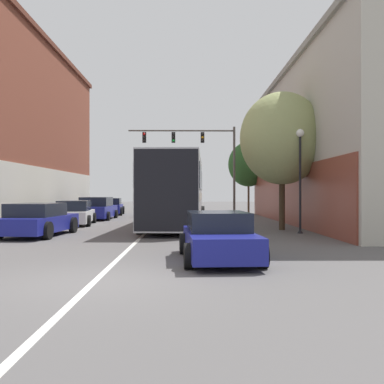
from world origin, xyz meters
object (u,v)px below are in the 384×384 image
(parked_car_left_mid, at_px, (110,207))
(parked_car_left_distant, at_px, (97,209))
(parked_car_left_far, at_px, (38,220))
(street_lamp, at_px, (300,168))
(hatchback_foreground, at_px, (219,237))
(parked_car_left_near, at_px, (75,213))
(street_tree_far, at_px, (249,164))
(traffic_signal_gantry, at_px, (199,150))
(bus, at_px, (176,189))
(street_tree_near, at_px, (282,139))

(parked_car_left_mid, height_order, parked_car_left_distant, parked_car_left_distant)
(parked_car_left_mid, bearing_deg, parked_car_left_distant, 177.49)
(parked_car_left_far, xyz_separation_m, street_lamp, (10.96, 1.04, 2.16))
(hatchback_foreground, distance_m, street_lamp, 8.96)
(street_lamp, bearing_deg, parked_car_left_far, -174.56)
(parked_car_left_near, relative_size, street_tree_far, 0.78)
(parked_car_left_far, height_order, street_tree_far, street_tree_far)
(hatchback_foreground, relative_size, parked_car_left_far, 0.87)
(parked_car_left_near, distance_m, street_lamp, 12.41)
(street_tree_far, bearing_deg, traffic_signal_gantry, -145.26)
(parked_car_left_distant, distance_m, street_tree_far, 13.71)
(parked_car_left_mid, relative_size, parked_car_left_distant, 0.91)
(hatchback_foreground, relative_size, parked_car_left_mid, 0.98)
(parked_car_left_distant, bearing_deg, street_tree_far, -55.60)
(bus, bearing_deg, hatchback_foreground, -170.15)
(street_lamp, distance_m, street_tree_near, 2.40)
(parked_car_left_near, height_order, street_tree_far, street_tree_far)
(street_lamp, bearing_deg, parked_car_left_distant, 136.46)
(hatchback_foreground, height_order, parked_car_left_mid, parked_car_left_mid)
(hatchback_foreground, bearing_deg, traffic_signal_gantry, -3.49)
(parked_car_left_distant, distance_m, traffic_signal_gantry, 9.32)
(street_tree_near, bearing_deg, parked_car_left_far, -164.83)
(parked_car_left_mid, relative_size, street_tree_near, 0.66)
(bus, height_order, parked_car_left_mid, bus)
(parked_car_left_near, relative_size, parked_car_left_mid, 1.08)
(parked_car_left_near, bearing_deg, bus, -118.13)
(bus, xyz_separation_m, hatchback_foreground, (1.41, -10.64, -1.36))
(hatchback_foreground, distance_m, parked_car_left_far, 9.57)
(bus, bearing_deg, parked_car_left_near, 70.12)
(hatchback_foreground, xyz_separation_m, parked_car_left_distant, (-6.80, 18.00, 0.09))
(hatchback_foreground, distance_m, traffic_signal_gantry, 22.95)
(parked_car_left_distant, bearing_deg, parked_car_left_mid, 2.47)
(parked_car_left_mid, relative_size, traffic_signal_gantry, 0.52)
(bus, relative_size, street_tree_near, 1.66)
(traffic_signal_gantry, height_order, street_lamp, traffic_signal_gantry)
(parked_car_left_far, xyz_separation_m, street_tree_far, (11.13, 18.75, 3.47))
(hatchback_foreground, height_order, street_tree_near, street_tree_near)
(bus, distance_m, parked_car_left_far, 6.92)
(bus, bearing_deg, street_lamp, -116.10)
(street_tree_near, bearing_deg, parked_car_left_mid, 125.99)
(parked_car_left_near, distance_m, street_tree_far, 17.13)
(bus, distance_m, street_lamp, 6.28)
(hatchback_foreground, distance_m, street_tree_near, 10.83)
(bus, relative_size, street_tree_far, 1.82)
(hatchback_foreground, relative_size, traffic_signal_gantry, 0.51)
(parked_car_left_distant, bearing_deg, street_tree_near, -128.55)
(bus, height_order, street_lamp, street_lamp)
(hatchback_foreground, bearing_deg, parked_car_left_near, 25.14)
(bus, xyz_separation_m, parked_car_left_far, (-5.49, -4.00, -1.31))
(parked_car_left_distant, xyz_separation_m, street_tree_far, (11.03, 7.39, 3.43))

